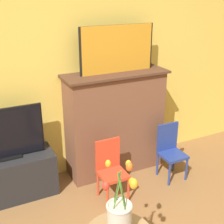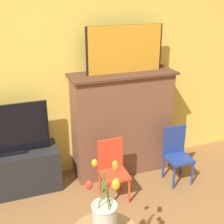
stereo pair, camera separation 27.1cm
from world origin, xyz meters
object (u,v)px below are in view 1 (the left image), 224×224
Objects in this scene: tv_monitor at (3,135)px; vase_tulips at (120,215)px; painting at (117,49)px; chair_red at (111,167)px; chair_blue at (170,149)px.

tv_monitor is 1.49× the size of vase_tulips.
painting is 1.44m from tv_monitor.
tv_monitor reaches higher than chair_red.
tv_monitor is 1.53m from vase_tulips.
tv_monitor is 1.10m from chair_red.
vase_tulips reaches higher than chair_red.
vase_tulips is at bearing -116.38° from painting.
tv_monitor is at bearing 154.38° from chair_red.
chair_red is at bearing -25.62° from tv_monitor.
vase_tulips is (0.52, -1.44, -0.06)m from tv_monitor.
chair_red is 0.77m from chair_blue.
chair_red is (-0.31, -0.47, -1.08)m from painting.
vase_tulips is (-1.18, -1.04, 0.30)m from chair_blue.
painting is 1.22m from chair_red.
tv_monitor reaches higher than chair_blue.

